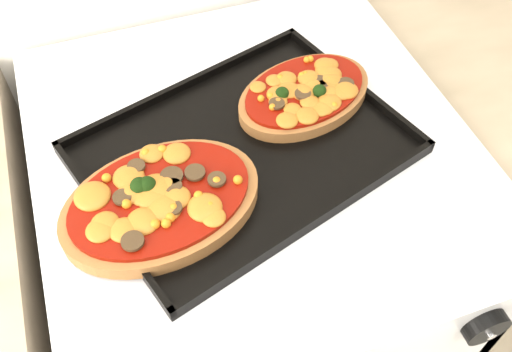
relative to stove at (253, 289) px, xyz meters
name	(u,v)px	position (x,y,z in m)	size (l,w,h in m)	color
stove	(253,289)	(0.00, 0.00, 0.00)	(0.60, 0.60, 0.91)	silver
knob_right	(486,327)	(0.18, -0.33, 0.40)	(0.06, 0.06, 0.02)	black
baking_tray	(244,147)	(-0.02, -0.03, 0.47)	(0.41, 0.30, 0.02)	black
pizza_left	(161,201)	(-0.15, -0.09, 0.48)	(0.25, 0.17, 0.04)	#925F32
pizza_right	(304,93)	(0.09, 0.03, 0.48)	(0.21, 0.14, 0.03)	#925F32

